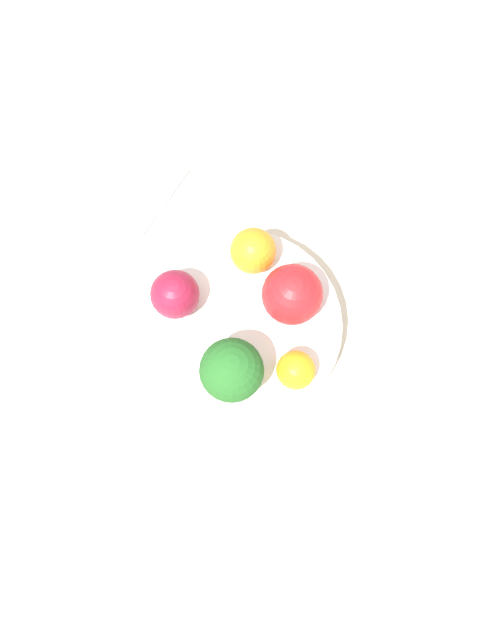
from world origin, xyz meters
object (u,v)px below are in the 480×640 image
object	(u,v)px
broccoli	(232,370)
napkin	(127,186)
orange_back	(253,251)
apple_green	(292,294)
bowl	(240,329)
apple_red	(175,294)
orange_front	(296,370)

from	to	relation	value
broccoli	napkin	distance (m)	0.28
orange_back	broccoli	bearing A→B (deg)	-41.38
apple_green	bowl	bearing A→B (deg)	-100.60
broccoli	apple_green	distance (m)	0.10
orange_back	apple_red	bearing A→B (deg)	-90.77
broccoli	napkin	world-z (taller)	broccoli
apple_red	orange_back	distance (m)	0.09
napkin	bowl	bearing A→B (deg)	4.51
orange_back	bowl	bearing A→B (deg)	-42.82
bowl	broccoli	size ratio (longest dim) A/B	2.99
apple_red	apple_green	world-z (taller)	apple_green
orange_front	apple_green	bearing A→B (deg)	150.06
apple_red	orange_front	xyz separation A→B (m)	(0.13, 0.06, -0.01)
apple_red	apple_green	xyz separation A→B (m)	(0.06, 0.10, 0.01)
orange_front	napkin	distance (m)	0.31
orange_front	broccoli	bearing A→B (deg)	-117.76
apple_red	bowl	bearing A→B (deg)	39.16
bowl	napkin	distance (m)	0.23
napkin	apple_red	bearing A→B (deg)	-8.76
apple_red	apple_green	size ratio (longest dim) A/B	0.81
apple_green	apple_red	bearing A→B (deg)	-122.97
bowl	broccoli	distance (m)	0.09
napkin	orange_back	bearing A→B (deg)	21.18
apple_red	napkin	xyz separation A→B (m)	(-0.17, 0.03, -0.07)
bowl	apple_red	distance (m)	0.08
apple_green	orange_front	bearing A→B (deg)	-29.94
broccoli	orange_front	world-z (taller)	broccoli
orange_front	napkin	size ratio (longest dim) A/B	0.27
orange_back	napkin	distance (m)	0.20
apple_green	broccoli	bearing A→B (deg)	-69.14
bowl	napkin	xyz separation A→B (m)	(-0.22, -0.02, -0.02)
apple_green	napkin	world-z (taller)	apple_green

